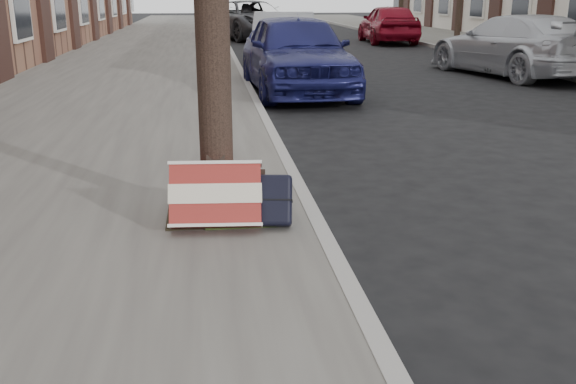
{
  "coord_description": "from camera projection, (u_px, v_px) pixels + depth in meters",
  "views": [
    {
      "loc": [
        -2.08,
        -3.82,
        1.83
      ],
      "look_at": [
        -1.49,
        0.8,
        0.38
      ],
      "focal_mm": 40.0,
      "sensor_mm": 36.0,
      "label": 1
    }
  ],
  "objects": [
    {
      "name": "far_sidewalk",
      "position": [
        530.0,
        54.0,
        19.55
      ],
      "size": [
        4.0,
        70.0,
        0.12
      ],
      "primitive_type": "cube",
      "color": "#67655E",
      "rests_on": "ground"
    },
    {
      "name": "ground",
      "position": [
        517.0,
        271.0,
        4.42
      ],
      "size": [
        120.0,
        120.0,
        0.0
      ],
      "primitive_type": "plane",
      "color": "black",
      "rests_on": "ground"
    },
    {
      "name": "suitcase_navy",
      "position": [
        256.0,
        200.0,
        4.87
      ],
      "size": [
        0.59,
        0.4,
        0.43
      ],
      "primitive_type": "cube",
      "rotation": [
        -0.42,
        0.0,
        -0.15
      ],
      "color": "black",
      "rests_on": "near_sidewalk"
    },
    {
      "name": "near_sidewalk",
      "position": [
        147.0,
        58.0,
        18.15
      ],
      "size": [
        5.0,
        70.0,
        0.12
      ],
      "primitive_type": "cube",
      "color": "slate",
      "rests_on": "ground"
    },
    {
      "name": "suitcase_red",
      "position": [
        216.0,
        195.0,
        4.81
      ],
      "size": [
        0.7,
        0.42,
        0.52
      ],
      "primitive_type": "cube",
      "rotation": [
        -0.42,
        0.0,
        -0.08
      ],
      "color": "maroon",
      "rests_on": "near_sidewalk"
    },
    {
      "name": "car_near_back",
      "position": [
        251.0,
        20.0,
        26.24
      ],
      "size": [
        4.18,
        6.08,
        1.54
      ],
      "primitive_type": "imported",
      "rotation": [
        0.0,
        0.0,
        0.32
      ],
      "color": "#333438",
      "rests_on": "ground"
    },
    {
      "name": "car_far_back",
      "position": [
        388.0,
        23.0,
        24.25
      ],
      "size": [
        1.95,
        4.36,
        1.46
      ],
      "primitive_type": "imported",
      "rotation": [
        0.0,
        0.0,
        3.09
      ],
      "color": "maroon",
      "rests_on": "ground"
    },
    {
      "name": "car_near_front",
      "position": [
        296.0,
        53.0,
        12.03
      ],
      "size": [
        1.94,
        4.48,
        1.5
      ],
      "primitive_type": "imported",
      "rotation": [
        0.0,
        0.0,
        0.04
      ],
      "color": "navy",
      "rests_on": "ground"
    },
    {
      "name": "car_near_mid",
      "position": [
        284.0,
        41.0,
        15.74
      ],
      "size": [
        2.01,
        4.36,
        1.39
      ],
      "primitive_type": "imported",
      "rotation": [
        0.0,
        0.0,
        -0.13
      ],
      "color": "#ACADB4",
      "rests_on": "ground"
    },
    {
      "name": "dirt_patch",
      "position": [
        220.0,
        210.0,
        5.27
      ],
      "size": [
        0.85,
        0.85,
        0.02
      ],
      "primitive_type": "cube",
      "color": "black",
      "rests_on": "near_sidewalk"
    },
    {
      "name": "car_far_front",
      "position": [
        515.0,
        45.0,
        14.57
      ],
      "size": [
        2.84,
        5.05,
        1.38
      ],
      "primitive_type": "imported",
      "rotation": [
        0.0,
        0.0,
        3.34
      ],
      "color": "#ADAFB5",
      "rests_on": "ground"
    }
  ]
}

